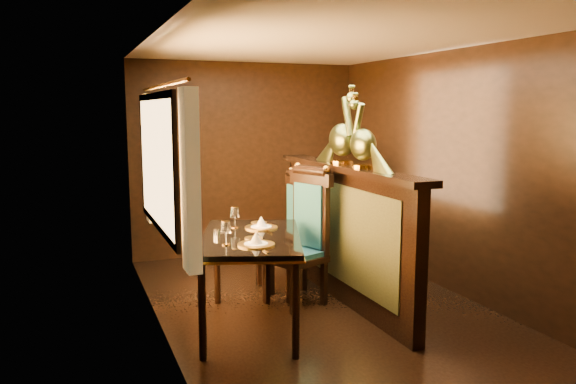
% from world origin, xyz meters
% --- Properties ---
extents(ground, '(5.00, 5.00, 0.00)m').
position_xyz_m(ground, '(0.00, 0.00, 0.00)').
color(ground, black).
rests_on(ground, ground).
extents(room_shell, '(3.04, 5.04, 2.52)m').
position_xyz_m(room_shell, '(-0.09, 0.02, 1.58)').
color(room_shell, black).
rests_on(room_shell, ground).
extents(partition, '(0.26, 2.70, 1.36)m').
position_xyz_m(partition, '(0.32, 0.30, 0.71)').
color(partition, black).
rests_on(partition, ground).
extents(dining_table, '(1.27, 1.60, 1.03)m').
position_xyz_m(dining_table, '(-0.77, -0.06, 0.75)').
color(dining_table, black).
rests_on(dining_table, ground).
extents(chair_left, '(0.63, 0.65, 1.37)m').
position_xyz_m(chair_left, '(-0.06, 0.40, 0.71)').
color(chair_left, black).
rests_on(chair_left, ground).
extents(chair_right, '(0.47, 0.51, 1.27)m').
position_xyz_m(chair_right, '(-0.00, 0.91, 0.66)').
color(chair_right, black).
rests_on(chair_right, ground).
extents(peacock_left, '(0.22, 0.58, 0.69)m').
position_xyz_m(peacock_left, '(0.33, -0.03, 1.71)').
color(peacock_left, '#184836').
rests_on(peacock_left, partition).
extents(peacock_right, '(0.24, 0.64, 0.76)m').
position_xyz_m(peacock_right, '(0.33, 0.39, 1.74)').
color(peacock_right, '#184836').
rests_on(peacock_right, partition).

